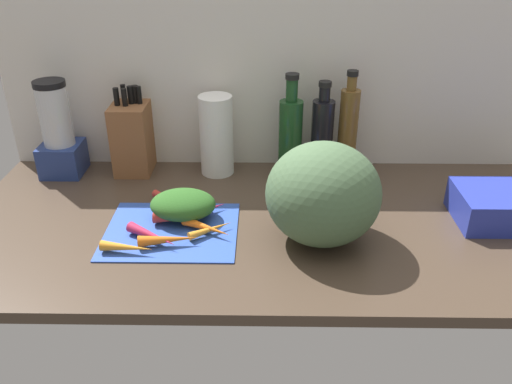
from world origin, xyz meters
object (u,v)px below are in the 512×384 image
cutting_board (172,230)px  paper_towel_roll (216,135)px  carrot_4 (173,218)px  carrot_8 (127,247)px  carrot_5 (173,202)px  knife_block (133,136)px  carrot_1 (206,227)px  bottle_1 (322,136)px  blender_appliance (59,135)px  bottle_0 (290,135)px  winter_squash (323,194)px  carrot_0 (191,201)px  carrot_7 (210,209)px  bottle_2 (348,130)px  dish_rack (501,205)px  carrot_6 (211,229)px  carrot_2 (152,235)px  carrot_3 (168,240)px

cutting_board → paper_towel_roll: 39.77cm
carrot_4 → carrot_8: 16.65cm
carrot_5 → knife_block: knife_block is taller
carrot_1 → carrot_4: bearing=156.1°
knife_block → bottle_1: (60.45, -3.57, 1.76)cm
carrot_1 → carrot_8: same height
blender_appliance → bottle_0: (73.29, -0.35, 0.44)cm
carrot_4 → winter_squash: (39.38, -5.68, 10.64)cm
knife_block → carrot_0: bearing=-50.5°
cutting_board → winter_squash: (39.35, -2.91, 12.78)cm
carrot_0 → carrot_4: bearing=-112.2°
carrot_7 → bottle_2: bottle_2 is taller
dish_rack → carrot_6: bearing=-173.2°
dish_rack → blender_appliance: bearing=168.0°
cutting_board → winter_squash: size_ratio=1.21×
carrot_0 → bottle_0: bottle_0 is taller
cutting_board → bottle_1: (42.70, 34.92, 12.97)cm
carrot_7 → cutting_board: bearing=-136.3°
carrot_2 → carrot_7: size_ratio=1.53×
paper_towel_roll → carrot_5: bearing=-114.6°
carrot_1 → bottle_0: size_ratio=0.43×
carrot_3 → paper_towel_roll: (8.95, 44.17, 10.56)cm
carrot_3 → winter_squash: winter_squash is taller
bottle_0 → winter_squash: bearing=-80.2°
winter_squash → dish_rack: bearing=11.7°
carrot_0 → carrot_5: carrot_0 is taller
carrot_5 → cutting_board: bearing=-82.9°
carrot_4 → bottle_0: bearing=44.4°
cutting_board → bottle_2: (50.88, 36.39, 14.46)cm
carrot_3 → paper_towel_roll: 46.29cm
carrot_7 → bottle_0: bottle_0 is taller
knife_block → carrot_8: bearing=-80.3°
cutting_board → carrot_8: carrot_8 is taller
bottle_0 → dish_rack: size_ratio=1.34×
carrot_1 → carrot_5: bearing=128.3°
carrot_7 → winter_squash: 34.14cm
carrot_8 → paper_towel_roll: (18.72, 47.60, 10.72)cm
bottle_1 → bottle_2: bottle_2 is taller
dish_rack → bottle_0: bearing=154.3°
blender_appliance → carrot_0: bearing=-27.3°
carrot_4 → carrot_8: bearing=-123.9°
carrot_0 → carrot_7: size_ratio=1.36×
carrot_2 → bottle_2: size_ratio=0.45×
carrot_3 → bottle_1: bottle_1 is taller
carrot_6 → bottle_0: (22.18, 36.80, 11.85)cm
carrot_2 → knife_block: knife_block is taller
carrot_2 → blender_appliance: blender_appliance is taller
carrot_2 → bottle_1: bearing=40.9°
winter_squash → carrot_3: bearing=-173.1°
cutting_board → carrot_8: 14.54cm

